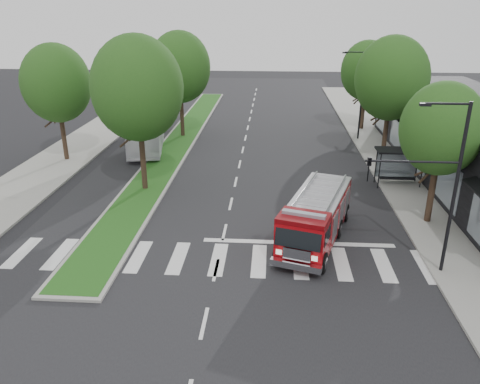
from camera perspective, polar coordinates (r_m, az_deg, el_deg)
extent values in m
plane|color=black|center=(25.89, -1.91, -4.91)|extent=(140.00, 140.00, 0.00)
cube|color=gray|center=(36.39, 19.77, 1.91)|extent=(5.00, 80.00, 0.15)
cube|color=gray|center=(38.87, -22.14, 2.80)|extent=(5.00, 80.00, 0.15)
cube|color=gray|center=(43.44, -7.45, 6.10)|extent=(3.00, 50.00, 0.14)
cube|color=#244E16|center=(43.42, -7.45, 6.20)|extent=(2.60, 49.50, 0.02)
cube|color=black|center=(37.22, 26.94, 5.16)|extent=(8.00, 30.00, 5.00)
cylinder|color=black|center=(32.96, 16.64, 2.46)|extent=(0.08, 0.08, 2.50)
cylinder|color=black|center=(33.70, 21.28, 2.29)|extent=(0.08, 0.08, 2.50)
cylinder|color=black|center=(34.07, 16.23, 3.12)|extent=(0.08, 0.08, 2.50)
cylinder|color=black|center=(34.79, 20.75, 2.94)|extent=(0.08, 0.08, 2.50)
cube|color=black|center=(33.48, 19.01, 4.81)|extent=(3.20, 1.60, 0.12)
cube|color=#8C99A5|center=(34.48, 18.49, 3.17)|extent=(2.80, 0.04, 1.80)
cube|color=black|center=(34.07, 18.61, 1.60)|extent=(2.40, 0.40, 0.08)
cylinder|color=black|center=(28.33, 22.31, -0.07)|extent=(0.36, 0.36, 3.74)
ellipsoid|color=#0F3913|center=(27.29, 23.39, 7.08)|extent=(4.40, 4.40, 5.06)
cylinder|color=black|center=(39.26, 17.29, 6.85)|extent=(0.36, 0.36, 4.40)
ellipsoid|color=#0F3913|center=(38.46, 18.01, 13.04)|extent=(5.60, 5.60, 6.44)
cylinder|color=black|center=(48.85, 14.76, 9.61)|extent=(0.36, 0.36, 3.96)
ellipsoid|color=#0F3913|center=(48.24, 15.21, 14.10)|extent=(5.00, 5.00, 5.75)
cylinder|color=black|center=(31.62, -11.76, 4.15)|extent=(0.36, 0.36, 4.62)
ellipsoid|color=#0F3913|center=(30.61, -12.41, 12.23)|extent=(5.80, 5.80, 6.67)
cylinder|color=black|center=(44.85, -7.09, 9.41)|extent=(0.36, 0.36, 4.40)
ellipsoid|color=#0F3913|center=(44.15, -7.36, 14.87)|extent=(5.60, 5.60, 6.44)
cylinder|color=black|center=(39.85, -20.70, 6.47)|extent=(0.36, 0.36, 4.18)
ellipsoid|color=#0F3913|center=(39.08, -21.50, 12.25)|extent=(5.20, 5.20, 5.98)
cylinder|color=black|center=(22.44, 24.70, -0.13)|extent=(0.16, 0.16, 8.00)
cylinder|color=black|center=(21.12, 24.04, 9.80)|extent=(1.80, 0.10, 0.10)
cube|color=black|center=(20.84, 21.66, 9.87)|extent=(0.45, 0.20, 0.12)
cylinder|color=black|center=(21.36, 20.25, 3.49)|extent=(4.00, 0.10, 0.10)
imported|color=black|center=(21.04, 15.41, 2.65)|extent=(0.18, 0.22, 1.10)
cylinder|color=black|center=(44.43, 14.61, 11.14)|extent=(0.16, 0.16, 8.00)
cylinder|color=black|center=(43.78, 13.90, 16.23)|extent=(1.80, 0.10, 0.10)
cube|color=black|center=(43.64, 12.69, 16.25)|extent=(0.45, 0.20, 0.12)
cube|color=#660509|center=(25.21, 9.14, -4.79)|extent=(4.55, 8.11, 0.23)
cube|color=#9D080E|center=(25.46, 9.65, -2.14)|extent=(3.99, 6.34, 1.85)
cube|color=#9D080E|center=(22.27, 7.62, -5.63)|extent=(2.71, 2.29, 1.94)
cube|color=#B2B2B7|center=(25.09, 9.79, -0.11)|extent=(3.99, 6.34, 0.11)
cylinder|color=#B2B2B7|center=(25.19, 7.97, 0.54)|extent=(1.77, 5.32, 0.09)
cylinder|color=#B2B2B7|center=(24.89, 11.68, 0.03)|extent=(1.77, 5.32, 0.09)
cube|color=silver|center=(21.78, 6.80, -8.89)|extent=(2.39, 1.04, 0.32)
cube|color=#8C99A5|center=(21.73, 7.78, -2.70)|extent=(2.04, 0.92, 0.17)
cylinder|color=black|center=(22.71, 4.71, -7.58)|extent=(0.62, 1.07, 1.02)
cylinder|color=black|center=(22.28, 10.00, -8.48)|extent=(0.62, 1.07, 1.02)
cylinder|color=black|center=(26.05, 7.24, -3.67)|extent=(0.62, 1.07, 1.02)
cylinder|color=black|center=(25.68, 11.84, -4.36)|extent=(0.62, 1.07, 1.02)
cylinder|color=black|center=(28.03, 8.40, -1.85)|extent=(0.62, 1.07, 1.02)
cylinder|color=black|center=(27.68, 12.68, -2.47)|extent=(0.62, 1.07, 1.02)
imported|color=white|center=(42.34, -11.25, 7.51)|extent=(4.53, 11.29, 3.07)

